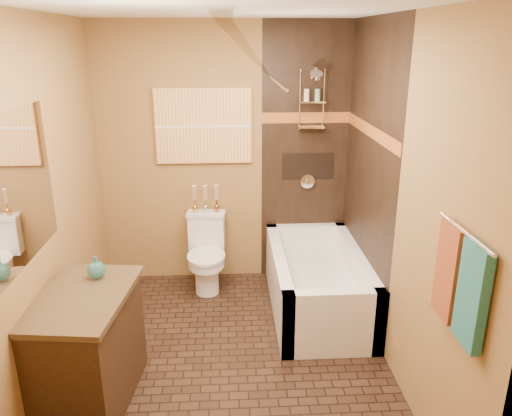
{
  "coord_description": "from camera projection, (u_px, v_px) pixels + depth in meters",
  "views": [
    {
      "loc": [
        0.02,
        -3.21,
        2.33
      ],
      "look_at": [
        0.23,
        0.4,
        1.1
      ],
      "focal_mm": 35.0,
      "sensor_mm": 36.0,
      "label": 1
    }
  ],
  "objects": [
    {
      "name": "floor",
      "position": [
        229.0,
        362.0,
        3.78
      ],
      "size": [
        3.0,
        3.0,
        0.0
      ],
      "primitive_type": "plane",
      "color": "black",
      "rests_on": "ground"
    },
    {
      "name": "wall_left",
      "position": [
        45.0,
        210.0,
        3.31
      ],
      "size": [
        0.02,
        3.0,
        2.5
      ],
      "primitive_type": "cube",
      "color": "olive",
      "rests_on": "floor"
    },
    {
      "name": "wall_right",
      "position": [
        399.0,
        203.0,
        3.44
      ],
      "size": [
        0.02,
        3.0,
        2.5
      ],
      "primitive_type": "cube",
      "color": "olive",
      "rests_on": "floor"
    },
    {
      "name": "wall_back",
      "position": [
        225.0,
        157.0,
        4.79
      ],
      "size": [
        2.4,
        0.02,
        2.5
      ],
      "primitive_type": "cube",
      "color": "olive",
      "rests_on": "floor"
    },
    {
      "name": "wall_front",
      "position": [
        226.0,
        328.0,
        1.96
      ],
      "size": [
        2.4,
        0.02,
        2.5
      ],
      "primitive_type": "cube",
      "color": "olive",
      "rests_on": "floor"
    },
    {
      "name": "ceiling",
      "position": [
        221.0,
        8.0,
        2.97
      ],
      "size": [
        3.0,
        3.0,
        0.0
      ],
      "primitive_type": "plane",
      "color": "silver",
      "rests_on": "wall_back"
    },
    {
      "name": "alcove_tile_back",
      "position": [
        305.0,
        156.0,
        4.83
      ],
      "size": [
        0.85,
        0.01,
        2.5
      ],
      "primitive_type": "cube",
      "color": "black",
      "rests_on": "wall_back"
    },
    {
      "name": "alcove_tile_right",
      "position": [
        368.0,
        175.0,
        4.15
      ],
      "size": [
        0.01,
        1.5,
        2.5
      ],
      "primitive_type": "cube",
      "color": "black",
      "rests_on": "wall_right"
    },
    {
      "name": "mosaic_band_back",
      "position": [
        307.0,
        118.0,
        4.7
      ],
      "size": [
        0.85,
        0.01,
        0.1
      ],
      "primitive_type": "cube",
      "color": "#96421B",
      "rests_on": "alcove_tile_back"
    },
    {
      "name": "mosaic_band_right",
      "position": [
        370.0,
        131.0,
        4.03
      ],
      "size": [
        0.01,
        1.5,
        0.1
      ],
      "primitive_type": "cube",
      "color": "#96421B",
      "rests_on": "alcove_tile_right"
    },
    {
      "name": "alcove_niche",
      "position": [
        308.0,
        166.0,
        4.85
      ],
      "size": [
        0.5,
        0.01,
        0.25
      ],
      "primitive_type": "cube",
      "color": "black",
      "rests_on": "alcove_tile_back"
    },
    {
      "name": "shower_fixtures",
      "position": [
        311.0,
        114.0,
        4.59
      ],
      "size": [
        0.24,
        0.33,
        1.16
      ],
      "color": "silver",
      "rests_on": "floor"
    },
    {
      "name": "curtain_rod",
      "position": [
        275.0,
        80.0,
        3.86
      ],
      "size": [
        0.03,
        1.55,
        0.03
      ],
      "primitive_type": "cylinder",
      "rotation": [
        1.57,
        0.0,
        0.0
      ],
      "color": "silver",
      "rests_on": "wall_back"
    },
    {
      "name": "towel_bar",
      "position": [
        465.0,
        232.0,
        2.38
      ],
      "size": [
        0.02,
        0.55,
        0.02
      ],
      "primitive_type": "cylinder",
      "rotation": [
        1.57,
        0.0,
        0.0
      ],
      "color": "silver",
      "rests_on": "wall_right"
    },
    {
      "name": "towel_teal",
      "position": [
        472.0,
        296.0,
        2.35
      ],
      "size": [
        0.05,
        0.22,
        0.52
      ],
      "primitive_type": "cube",
      "color": "#1F675F",
      "rests_on": "towel_bar"
    },
    {
      "name": "towel_rust",
      "position": [
        449.0,
        271.0,
        2.6
      ],
      "size": [
        0.05,
        0.22,
        0.52
      ],
      "primitive_type": "cube",
      "color": "maroon",
      "rests_on": "towel_bar"
    },
    {
      "name": "sunset_painting",
      "position": [
        204.0,
        126.0,
        4.66
      ],
      "size": [
        0.9,
        0.04,
        0.7
      ],
      "primitive_type": "cube",
      "color": "orange",
      "rests_on": "wall_back"
    },
    {
      "name": "vanity_mirror",
      "position": [
        20.0,
        189.0,
        2.9
      ],
      "size": [
        0.01,
        1.0,
        0.9
      ],
      "primitive_type": "cube",
      "color": "white",
      "rests_on": "wall_left"
    },
    {
      "name": "bathtub",
      "position": [
        317.0,
        287.0,
        4.46
      ],
      "size": [
        0.8,
        1.5,
        0.55
      ],
      "color": "white",
      "rests_on": "floor"
    },
    {
      "name": "toilet",
      "position": [
        207.0,
        253.0,
        4.81
      ],
      "size": [
        0.38,
        0.56,
        0.73
      ],
      "rotation": [
        0.0,
        0.0,
        -0.09
      ],
      "color": "white",
      "rests_on": "floor"
    },
    {
      "name": "vanity",
      "position": [
        87.0,
        349.0,
        3.27
      ],
      "size": [
        0.65,
        0.96,
        0.8
      ],
      "rotation": [
        0.0,
        0.0,
        -0.12
      ],
      "color": "black",
      "rests_on": "floor"
    },
    {
      "name": "teal_bottle",
      "position": [
        96.0,
        267.0,
        3.34
      ],
      "size": [
        0.16,
        0.16,
        0.19
      ],
      "primitive_type": null,
      "rotation": [
        0.0,
        0.0,
        0.42
      ],
      "color": "#246E6A",
      "rests_on": "vanity"
    },
    {
      "name": "bud_vases",
      "position": [
        206.0,
        198.0,
        4.8
      ],
      "size": [
        0.27,
        0.06,
        0.26
      ],
      "color": "gold",
      "rests_on": "toilet"
    }
  ]
}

